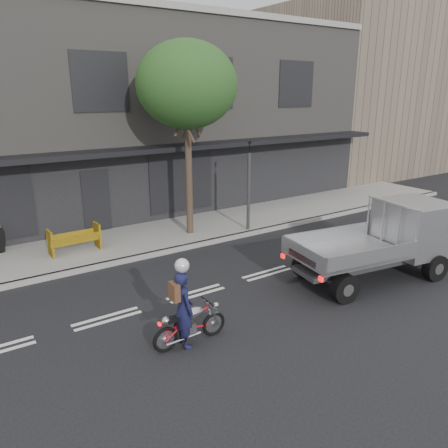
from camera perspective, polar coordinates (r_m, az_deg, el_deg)
ground at (r=11.65m, az=-3.68°, el=-9.04°), size 80.00×80.00×0.00m
sidewalk at (r=15.57m, az=-12.42°, el=-2.27°), size 32.00×3.20×0.15m
kerb at (r=14.17m, az=-10.01°, el=-4.07°), size 32.00×0.20×0.15m
building_main at (r=21.07m, az=-19.95°, el=13.00°), size 26.00×10.00×8.00m
building_neighbour at (r=32.40m, az=18.02°, el=16.01°), size 14.00×10.00×10.00m
street_tree at (r=15.21m, az=-4.90°, el=17.58°), size 3.40×3.40×6.74m
traffic_light_pole at (r=15.96m, az=3.24°, el=4.47°), size 0.12×0.12×3.50m
motorcycle at (r=9.37m, az=-4.45°, el=-12.83°), size 1.71×0.50×0.88m
rider at (r=9.12m, az=-5.34°, el=-11.02°), size 0.40×0.61×1.66m
flatbed_ute at (r=13.48m, az=22.27°, el=-0.94°), size 4.95×2.58×2.19m
construction_barrier at (r=14.49m, az=-18.70°, el=-2.08°), size 1.61×0.70×0.89m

